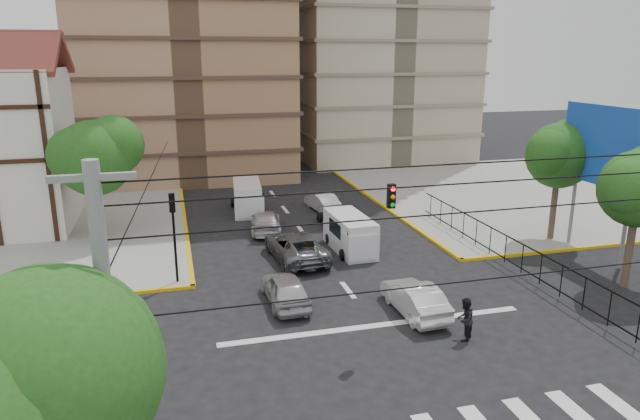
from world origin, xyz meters
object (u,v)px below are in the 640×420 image
object	(u,v)px
van_right_lane	(351,235)
pedestrian_crosswalk	(465,319)
van_left_lane	(248,198)
car_silver_front_left	(285,289)
traffic_light_nw	(173,223)
car_white_front_right	(415,298)

from	to	relation	value
van_right_lane	pedestrian_crosswalk	distance (m)	10.99
van_left_lane	car_silver_front_left	distance (m)	15.68
traffic_light_nw	car_white_front_right	bearing A→B (deg)	-31.21
van_left_lane	car_silver_front_left	bearing A→B (deg)	-86.17
van_left_lane	car_white_front_right	size ratio (longest dim) A/B	1.14
traffic_light_nw	car_white_front_right	xyz separation A→B (m)	(9.80, -5.94, -2.41)
car_silver_front_left	van_right_lane	bearing A→B (deg)	-131.87
traffic_light_nw	van_left_lane	world-z (taller)	traffic_light_nw
van_left_lane	car_white_front_right	xyz separation A→B (m)	(4.67, -18.08, -0.33)
pedestrian_crosswalk	traffic_light_nw	bearing A→B (deg)	-83.17
traffic_light_nw	car_silver_front_left	world-z (taller)	traffic_light_nw
van_right_lane	car_white_front_right	xyz separation A→B (m)	(0.19, -8.28, -0.28)
traffic_light_nw	car_silver_front_left	xyz separation A→B (m)	(4.63, -3.52, -2.41)
traffic_light_nw	pedestrian_crosswalk	distance (m)	13.92
van_left_lane	pedestrian_crosswalk	xyz separation A→B (m)	(5.59, -20.74, -0.16)
van_right_lane	car_silver_front_left	bearing A→B (deg)	-132.71
van_left_lane	car_silver_front_left	xyz separation A→B (m)	(-0.49, -15.66, -0.32)
van_right_lane	car_silver_front_left	distance (m)	7.70
van_right_lane	van_left_lane	distance (m)	10.78
van_left_lane	pedestrian_crosswalk	bearing A→B (deg)	-69.28
pedestrian_crosswalk	van_left_lane	bearing A→B (deg)	-119.36
traffic_light_nw	van_left_lane	distance (m)	13.35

